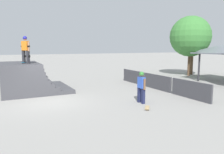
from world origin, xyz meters
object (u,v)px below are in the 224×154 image
Objects in this scene: skater_on_deck at (25,48)px; bystander_walking at (141,85)px; tree_far_back at (190,36)px; skateboard_on_deck at (25,62)px; skateboard_on_ground at (147,108)px; tree_beside_pavilion at (193,39)px.

bystander_walking is at bearing 6.88° from skater_on_deck.
bystander_walking is 13.47m from tree_far_back.
skater_on_deck is at bearing 29.38° from skateboard_on_deck.
skateboard_on_deck is 1.16× the size of skateboard_on_ground.
skateboard_on_ground is at bearing -53.53° from tree_far_back.
tree_beside_pavilion reaches higher than skateboard_on_deck.
tree_beside_pavilion is 0.87× the size of tree_far_back.
tree_far_back is (-7.25, 10.92, 3.09)m from bystander_walking.
skater_on_deck is 0.28× the size of tree_far_back.
tree_beside_pavilion is (-7.80, 11.88, 2.82)m from bystander_walking.
tree_far_back is at bearing 58.85° from skater_on_deck.
tree_beside_pavilion is at bearing -58.25° from bystander_walking.
bystander_walking is at bearing -161.35° from skateboard_on_ground.
bystander_walking is 14.49m from tree_beside_pavilion.
skateboard_on_ground is 14.62m from tree_far_back.
skateboard_on_deck is at bearing 149.87° from skater_on_deck.
skateboard_on_ground is at bearing -0.55° from skater_on_deck.
tree_beside_pavilion is 1.14m from tree_far_back.
tree_beside_pavilion is (-2.49, 17.17, 0.86)m from skater_on_deck.
tree_far_back is at bearing -60.49° from tree_beside_pavilion.
tree_far_back is (-1.53, 16.26, 2.08)m from skateboard_on_deck.
tree_beside_pavilion reaches higher than skater_on_deck.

